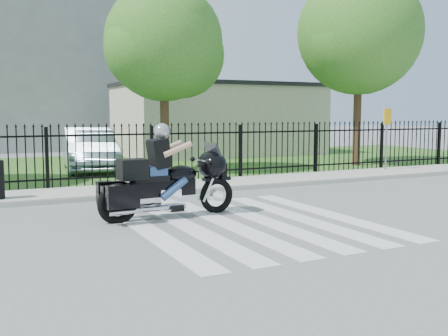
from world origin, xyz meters
name	(u,v)px	position (x,y,z in m)	size (l,w,h in m)	color
ground	(249,223)	(0.00, 0.00, 0.00)	(120.00, 120.00, 0.00)	slate
crosswalk	(249,223)	(0.00, 0.00, 0.01)	(5.00, 5.50, 0.01)	silver
sidewalk	(163,188)	(0.00, 5.00, 0.06)	(40.00, 2.00, 0.12)	#ADAAA3
curb	(176,193)	(0.00, 4.00, 0.06)	(40.00, 0.12, 0.12)	#ADAAA3
grass_strip	(105,167)	(0.00, 12.00, 0.01)	(40.00, 12.00, 0.02)	#295C1F
iron_fence	(152,156)	(0.00, 6.00, 0.90)	(26.00, 0.04, 1.80)	black
tree_mid	(164,42)	(1.50, 9.00, 4.67)	(4.20, 4.20, 6.78)	#382316
tree_right	(359,33)	(9.50, 8.00, 5.39)	(5.00, 5.00, 7.90)	#382316
building_low	(218,121)	(7.00, 16.00, 1.75)	(10.00, 6.00, 3.50)	beige
building_low_roof	(218,85)	(7.00, 16.00, 3.60)	(10.20, 6.20, 0.20)	black
motorcycle_rider	(165,179)	(-1.29, 1.26, 0.82)	(3.05, 0.99, 2.01)	black
parked_car	(89,149)	(-0.88, 10.63, 0.83)	(1.70, 4.89, 1.61)	#8EA5B3
traffic_sign	(387,126)	(8.70, 5.44, 1.70)	(0.47, 0.17, 2.21)	gray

